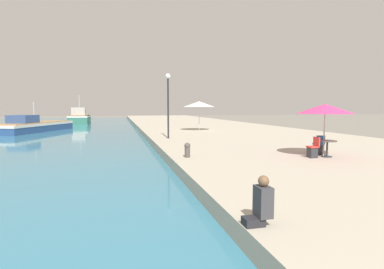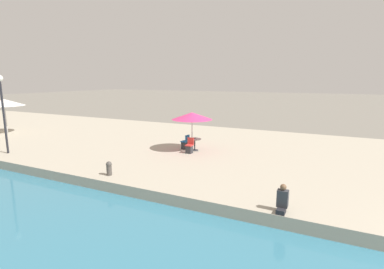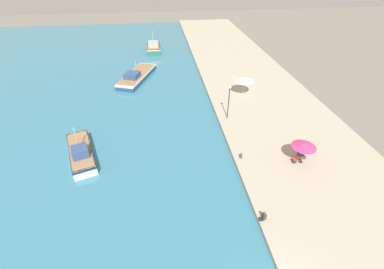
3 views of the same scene
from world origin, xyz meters
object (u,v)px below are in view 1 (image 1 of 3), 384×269
cafe_umbrella_white (199,104)px  cafe_table (327,145)px  fishing_boat_mid (34,126)px  cafe_chair_right (313,150)px  fishing_boat_far (80,118)px  cafe_chair_left (318,148)px  cafe_umbrella_pink (325,109)px  person_at_quay (261,203)px  lamppost (168,95)px  mooring_bollard (187,150)px

cafe_umbrella_white → cafe_table: size_ratio=3.76×
fishing_boat_mid → cafe_chair_right: size_ratio=12.36×
fishing_boat_far → cafe_chair_left: (15.16, -39.27, -0.12)m
fishing_boat_mid → cafe_umbrella_pink: 30.77m
cafe_table → person_at_quay: 9.04m
fishing_boat_mid → person_at_quay: 33.47m
person_at_quay → cafe_umbrella_white: bearing=77.7°
lamppost → person_at_quay: bearing=-93.1°
cafe_table → cafe_umbrella_white: bearing=95.5°
fishing_boat_mid → fishing_boat_far: size_ratio=1.78×
fishing_boat_mid → cafe_table: fishing_boat_mid is taller
fishing_boat_mid → fishing_boat_far: fishing_boat_far is taller
cafe_umbrella_pink → cafe_chair_right: 1.93m
cafe_umbrella_pink → cafe_umbrella_white: cafe_umbrella_white is taller
fishing_boat_mid → fishing_boat_far: 15.31m
cafe_table → cafe_chair_left: cafe_chair_left is taller
fishing_boat_far → fishing_boat_mid: bearing=-101.3°
fishing_boat_far → person_at_quay: bearing=-79.2°
cafe_umbrella_pink → cafe_table: 1.61m
fishing_boat_mid → fishing_boat_far: bearing=98.9°
cafe_table → person_at_quay: person_at_quay is taller
cafe_umbrella_white → cafe_table: (1.54, -16.01, -1.97)m
cafe_chair_right → mooring_bollard: bearing=74.9°
cafe_chair_left → cafe_umbrella_white: bearing=104.0°
lamppost → fishing_boat_mid: bearing=129.3°
cafe_chair_right → cafe_chair_left: bearing=-49.1°
cafe_chair_left → fishing_boat_mid: bearing=134.7°
cafe_chair_right → cafe_table: bearing=-90.0°
mooring_bollard → fishing_boat_mid: bearing=117.1°
cafe_chair_left → mooring_bollard: 6.19m
mooring_bollard → person_at_quay: bearing=-92.7°
cafe_umbrella_pink → mooring_bollard: cafe_umbrella_pink is taller
person_at_quay → lamppost: 16.23m
cafe_chair_left → person_at_quay: person_at_quay is taller
cafe_umbrella_white → cafe_table: 16.21m
lamppost → cafe_chair_left: bearing=-57.7°
cafe_umbrella_white → mooring_bollard: bearing=-107.1°
cafe_chair_left → lamppost: 10.90m
cafe_umbrella_pink → mooring_bollard: 6.37m
cafe_umbrella_pink → lamppost: bearing=120.1°
fishing_boat_mid → cafe_umbrella_white: (16.58, -8.98, 2.33)m
cafe_umbrella_white → cafe_chair_right: 16.18m
cafe_table → cafe_chair_right: 0.75m
cafe_table → fishing_boat_mid: bearing=126.0°
fishing_boat_mid → lamppost: 20.07m
mooring_bollard → lamppost: bearing=86.5°
fishing_boat_mid → cafe_chair_right: bearing=-34.7°
cafe_table → cafe_chair_left: 0.75m
mooring_bollard → lamppost: 8.69m
cafe_umbrella_white → person_at_quay: (-4.88, -22.37, -2.09)m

